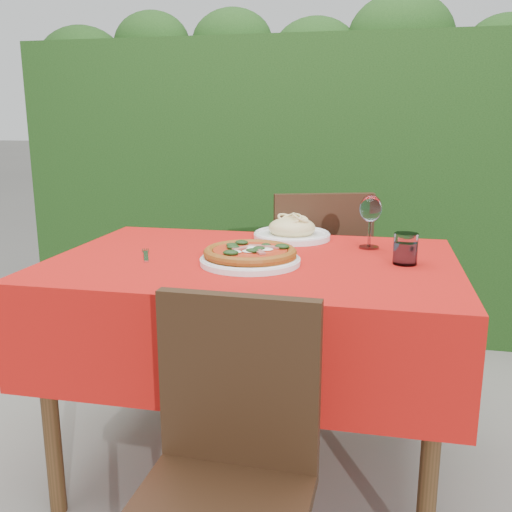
% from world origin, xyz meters
% --- Properties ---
extents(ground, '(60.00, 60.00, 0.00)m').
position_xyz_m(ground, '(0.00, 0.00, 0.00)').
color(ground, '#66625C').
rests_on(ground, ground).
extents(hedge, '(3.20, 0.55, 1.78)m').
position_xyz_m(hedge, '(0.00, 1.55, 0.92)').
color(hedge, black).
rests_on(hedge, ground).
extents(dining_table, '(1.26, 0.86, 0.75)m').
position_xyz_m(dining_table, '(0.00, 0.00, 0.60)').
color(dining_table, '#452A16').
rests_on(dining_table, ground).
extents(chair_near, '(0.38, 0.38, 0.81)m').
position_xyz_m(chair_near, '(0.09, -0.67, 0.46)').
color(chair_near, black).
rests_on(chair_near, ground).
extents(chair_far, '(0.51, 0.51, 0.89)m').
position_xyz_m(chair_far, '(0.14, 0.64, 0.51)').
color(chair_far, black).
rests_on(chair_far, ground).
extents(pizza_plate, '(0.35, 0.35, 0.06)m').
position_xyz_m(pizza_plate, '(0.01, -0.07, 0.77)').
color(pizza_plate, white).
rests_on(pizza_plate, dining_table).
extents(pasta_plate, '(0.28, 0.28, 0.08)m').
position_xyz_m(pasta_plate, '(0.07, 0.33, 0.78)').
color(pasta_plate, white).
rests_on(pasta_plate, dining_table).
extents(water_glass, '(0.07, 0.07, 0.10)m').
position_xyz_m(water_glass, '(0.47, 0.02, 0.79)').
color(water_glass, silver).
rests_on(water_glass, dining_table).
extents(wine_glass, '(0.08, 0.08, 0.18)m').
position_xyz_m(wine_glass, '(0.35, 0.23, 0.88)').
color(wine_glass, silver).
rests_on(wine_glass, dining_table).
extents(fork, '(0.10, 0.18, 0.01)m').
position_xyz_m(fork, '(-0.34, -0.06, 0.75)').
color(fork, '#B1B1B8').
rests_on(fork, dining_table).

